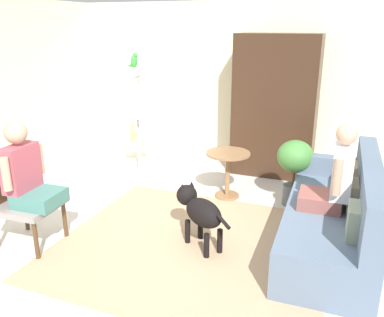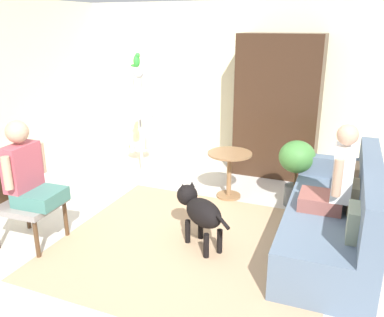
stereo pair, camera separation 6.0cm
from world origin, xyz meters
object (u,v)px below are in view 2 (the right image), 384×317
object	(u,v)px
armchair	(17,192)
round_end_table	(229,167)
potted_plant	(296,163)
person_on_couch	(336,178)
person_on_armchair	(28,172)
bird_cage_stand	(140,125)
armoire_cabinet	(278,107)
dog	(200,210)
parrot	(137,60)
couch	(337,219)

from	to	relation	value
armchair	round_end_table	distance (m)	2.52
armchair	potted_plant	bearing A→B (deg)	38.25
potted_plant	armchair	bearing A→B (deg)	-141.75
person_on_couch	person_on_armchair	xyz separation A→B (m)	(-2.81, -1.01, 0.01)
person_on_armchair	bird_cage_stand	xyz separation A→B (m)	(0.04, 2.16, -0.02)
potted_plant	armoire_cabinet	bearing A→B (deg)	113.67
person_on_couch	person_on_armchair	distance (m)	2.99
person_on_couch	dog	world-z (taller)	person_on_couch
person_on_armchair	round_end_table	bearing A→B (deg)	51.62
armchair	round_end_table	world-z (taller)	armchair
person_on_armchair	parrot	bearing A→B (deg)	89.28
round_end_table	bird_cage_stand	distance (m)	1.51
bird_cage_stand	person_on_couch	bearing A→B (deg)	-22.55
dog	couch	bearing A→B (deg)	19.33
armchair	person_on_couch	bearing A→B (deg)	18.99
armchair	round_end_table	bearing A→B (deg)	48.76
parrot	armchair	bearing A→B (deg)	-95.11
person_on_armchair	potted_plant	world-z (taller)	person_on_armchair
couch	potted_plant	size ratio (longest dim) A/B	2.49
person_on_couch	armoire_cabinet	bearing A→B (deg)	115.65
armchair	dog	distance (m)	1.86
person_on_armchair	round_end_table	distance (m)	2.43
couch	armchair	distance (m)	3.21
couch	parrot	xyz separation A→B (m)	(-2.83, 1.11, 1.35)
dog	parrot	bearing A→B (deg)	134.91
person_on_armchair	armoire_cabinet	xyz separation A→B (m)	(1.85, 3.01, 0.24)
person_on_armchair	bird_cage_stand	bearing A→B (deg)	88.86
dog	round_end_table	bearing A→B (deg)	94.20
person_on_couch	armoire_cabinet	world-z (taller)	armoire_cabinet
person_on_armchair	potted_plant	distance (m)	3.03
bird_cage_stand	parrot	xyz separation A→B (m)	(-0.02, 0.00, 0.92)
armchair	person_on_couch	size ratio (longest dim) A/B	1.11
couch	bird_cage_stand	world-z (taller)	bird_cage_stand
dog	parrot	world-z (taller)	parrot
bird_cage_stand	potted_plant	xyz separation A→B (m)	(2.27, -0.21, -0.21)
couch	armoire_cabinet	xyz separation A→B (m)	(-1.01, 1.96, 0.69)
round_end_table	armoire_cabinet	distance (m)	1.33
person_on_armchair	dog	xyz separation A→B (m)	(1.58, 0.60, -0.39)
round_end_table	dog	distance (m)	1.28
couch	armchair	size ratio (longest dim) A/B	2.19
round_end_table	dog	size ratio (longest dim) A/B	0.86
person_on_couch	potted_plant	xyz separation A→B (m)	(-0.49, 0.93, -0.22)
parrot	armoire_cabinet	world-z (taller)	armoire_cabinet
dog	potted_plant	distance (m)	1.54
round_end_table	armchair	bearing A→B (deg)	-131.24
bird_cage_stand	armoire_cabinet	bearing A→B (deg)	25.12
person_on_couch	parrot	bearing A→B (deg)	157.57
round_end_table	couch	bearing A→B (deg)	-31.18
person_on_couch	potted_plant	bearing A→B (deg)	117.83
armoire_cabinet	bird_cage_stand	bearing A→B (deg)	-154.88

